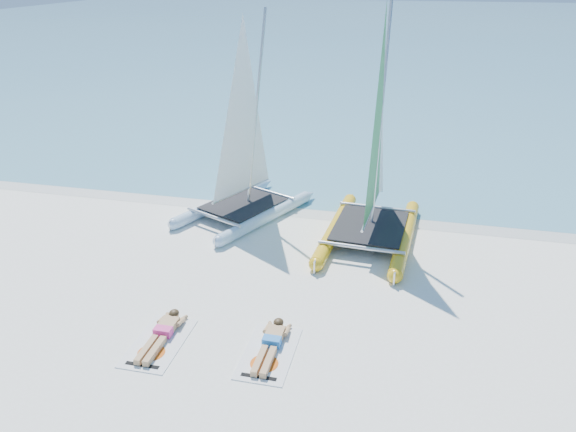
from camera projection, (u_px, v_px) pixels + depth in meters
name	position (u px, v px, depth m)	size (l,w,h in m)	color
ground	(288.00, 305.00, 12.89)	(140.00, 140.00, 0.00)	white
sea	(404.00, 28.00, 68.85)	(140.00, 115.00, 0.01)	#76B7C5
wet_sand_strip	(327.00, 211.00, 17.77)	(140.00, 1.40, 0.01)	silver
catamaran_blue	(244.00, 157.00, 16.81)	(3.88, 5.08, 6.25)	#C2DBFF
catamaran_yellow	(377.00, 162.00, 15.54)	(2.70, 5.40, 6.78)	yellow
towel_a	(159.00, 343.00, 11.58)	(1.00, 1.85, 0.02)	white
sunbather_a	(162.00, 333.00, 11.71)	(0.37, 1.73, 0.26)	tan
towel_b	(269.00, 353.00, 11.27)	(1.00, 1.85, 0.02)	white
sunbather_b	(271.00, 343.00, 11.40)	(0.37, 1.73, 0.26)	tan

